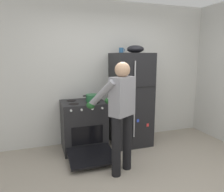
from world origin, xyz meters
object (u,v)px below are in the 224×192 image
object	(u,v)px
refrigerator	(131,99)
person_cook	(120,108)
stove_range	(84,126)
coffee_mug	(121,50)
red_pot	(92,98)
mixing_bowl	(135,49)

from	to	relation	value
refrigerator	person_cook	bearing A→B (deg)	-121.39
stove_range	coffee_mug	xyz separation A→B (m)	(0.74, 0.07, 1.35)
refrigerator	red_pot	xyz separation A→B (m)	(-0.76, -0.05, 0.08)
person_cook	mixing_bowl	world-z (taller)	mixing_bowl
person_cook	mixing_bowl	xyz separation A→B (m)	(0.66, 0.95, 0.84)
red_pot	coffee_mug	size ratio (longest dim) A/B	2.95
mixing_bowl	coffee_mug	bearing A→B (deg)	169.01
coffee_mug	mixing_bowl	bearing A→B (deg)	-10.99
stove_range	person_cook	size ratio (longest dim) A/B	0.75
coffee_mug	mixing_bowl	world-z (taller)	mixing_bowl
red_pot	mixing_bowl	distance (m)	1.20
person_cook	coffee_mug	xyz separation A→B (m)	(0.40, 1.00, 0.82)
person_cook	coffee_mug	world-z (taller)	coffee_mug
refrigerator	stove_range	distance (m)	1.02
mixing_bowl	stove_range	bearing A→B (deg)	-178.99
coffee_mug	red_pot	bearing A→B (deg)	-170.23
stove_range	coffee_mug	world-z (taller)	coffee_mug
refrigerator	mixing_bowl	bearing A→B (deg)	0.21
stove_range	red_pot	size ratio (longest dim) A/B	3.63
stove_range	coffee_mug	size ratio (longest dim) A/B	10.69
refrigerator	coffee_mug	size ratio (longest dim) A/B	15.46
stove_range	red_pot	world-z (taller)	red_pot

